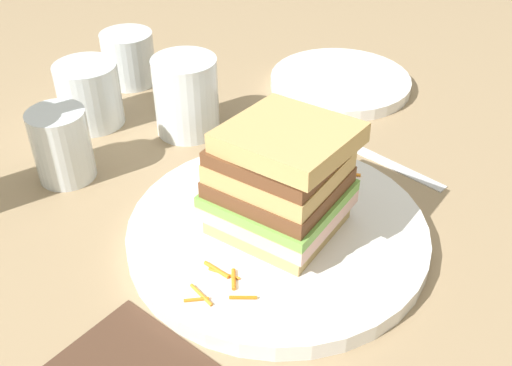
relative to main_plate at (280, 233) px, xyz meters
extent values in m
plane|color=#9E8460|center=(0.02, 0.00, -0.01)|extent=(3.00, 3.00, 0.00)
cylinder|color=white|center=(0.00, 0.00, 0.00)|extent=(0.30, 0.30, 0.02)
cube|color=tan|center=(0.00, 0.00, 0.02)|extent=(0.11, 0.11, 0.02)
cube|color=beige|center=(0.00, 0.00, 0.04)|extent=(0.12, 0.12, 0.01)
cube|color=#7AB74C|center=(0.00, 0.00, 0.05)|extent=(0.12, 0.12, 0.01)
cube|color=brown|center=(0.00, 0.00, 0.06)|extent=(0.11, 0.11, 0.02)
cube|color=tan|center=(0.00, 0.00, 0.08)|extent=(0.11, 0.11, 0.02)
cube|color=brown|center=(0.00, 0.00, 0.10)|extent=(0.10, 0.11, 0.01)
cube|color=tan|center=(0.00, 0.00, 0.11)|extent=(0.10, 0.11, 0.03)
cylinder|color=orange|center=(-0.12, 0.01, 0.01)|extent=(0.02, 0.02, 0.00)
cylinder|color=orange|center=(-0.08, 0.00, 0.01)|extent=(0.01, 0.03, 0.00)
cylinder|color=orange|center=(-0.09, 0.01, 0.01)|extent=(0.01, 0.03, 0.00)
cylinder|color=orange|center=(-0.12, 0.01, 0.01)|extent=(0.01, 0.03, 0.00)
cylinder|color=orange|center=(-0.09, -0.01, 0.01)|extent=(0.02, 0.02, 0.00)
cylinder|color=orange|center=(-0.10, -0.03, 0.01)|extent=(0.02, 0.02, 0.00)
cylinder|color=orange|center=(0.10, 0.01, 0.01)|extent=(0.03, 0.03, 0.00)
cylinder|color=orange|center=(0.12, 0.01, 0.01)|extent=(0.00, 0.03, 0.00)
cylinder|color=orange|center=(0.09, -0.01, 0.01)|extent=(0.03, 0.02, 0.00)
cylinder|color=orange|center=(0.10, 0.02, 0.01)|extent=(0.02, 0.01, 0.00)
cylinder|color=orange|center=(0.12, 0.00, 0.01)|extent=(0.01, 0.02, 0.00)
cylinder|color=orange|center=(0.10, 0.02, 0.01)|extent=(0.03, 0.00, 0.00)
cylinder|color=orange|center=(0.11, 0.02, 0.01)|extent=(0.01, 0.03, 0.00)
cylinder|color=orange|center=(0.11, -0.01, 0.01)|extent=(0.02, 0.03, 0.00)
cylinder|color=orange|center=(0.12, -0.02, 0.01)|extent=(0.01, 0.02, 0.00)
cylinder|color=orange|center=(0.10, 0.00, 0.01)|extent=(0.03, 0.02, 0.00)
cylinder|color=silver|center=(-0.21, 0.04, 0.00)|extent=(0.01, 0.04, 0.00)
cylinder|color=silver|center=(-0.21, 0.04, 0.00)|extent=(0.01, 0.04, 0.00)
cube|color=silver|center=(0.18, -0.05, -0.01)|extent=(0.03, 0.10, 0.00)
cube|color=silver|center=(0.20, 0.04, -0.01)|extent=(0.03, 0.11, 0.00)
cylinder|color=white|center=(0.11, 0.21, 0.04)|extent=(0.08, 0.08, 0.10)
cylinder|color=orange|center=(0.11, 0.21, 0.02)|extent=(0.07, 0.07, 0.06)
cylinder|color=silver|center=(0.05, 0.33, 0.03)|extent=(0.08, 0.08, 0.08)
cylinder|color=silver|center=(-0.05, 0.26, 0.03)|extent=(0.06, 0.06, 0.08)
cylinder|color=silver|center=(0.16, 0.37, 0.03)|extent=(0.07, 0.07, 0.07)
cylinder|color=white|center=(0.32, 0.12, 0.00)|extent=(0.20, 0.20, 0.02)
camera|label=1|loc=(-0.37, -0.24, 0.39)|focal=41.57mm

